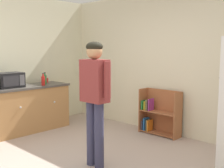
{
  "coord_description": "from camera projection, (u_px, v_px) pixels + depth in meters",
  "views": [
    {
      "loc": [
        2.87,
        -2.35,
        1.64
      ],
      "look_at": [
        -0.04,
        0.7,
        1.11
      ],
      "focal_mm": 46.09,
      "sensor_mm": 36.0,
      "label": 1
    }
  ],
  "objects": [
    {
      "name": "back_wall",
      "position": [
        174.0,
        63.0,
        5.36
      ],
      "size": [
        5.2,
        0.06,
        2.7
      ],
      "primitive_type": "cube",
      "color": "beige",
      "rests_on": "ground"
    },
    {
      "name": "left_side_wall",
      "position": [
        27.0,
        62.0,
        6.07
      ],
      "size": [
        0.06,
        2.99,
        2.7
      ],
      "primitive_type": "cube",
      "color": "beige",
      "rests_on": "ground"
    },
    {
      "name": "kitchen_counter",
      "position": [
        12.0,
        111.0,
        5.46
      ],
      "size": [
        0.65,
        2.27,
        0.9
      ],
      "color": "#AF7A48",
      "rests_on": "ground"
    },
    {
      "name": "bookshelf",
      "position": [
        159.0,
        115.0,
        5.49
      ],
      "size": [
        0.8,
        0.28,
        0.85
      ],
      "color": "#A05E39",
      "rests_on": "ground"
    },
    {
      "name": "standing_person",
      "position": [
        95.0,
        92.0,
        3.89
      ],
      "size": [
        0.57,
        0.23,
        1.72
      ],
      "color": "#353653",
      "rests_on": "ground"
    },
    {
      "name": "microwave",
      "position": [
        9.0,
        80.0,
        5.37
      ],
      "size": [
        0.37,
        0.48,
        0.28
      ],
      "color": "black",
      "rests_on": "kitchen_counter"
    },
    {
      "name": "green_glass_bottle",
      "position": [
        45.0,
        80.0,
        5.84
      ],
      "size": [
        0.07,
        0.07,
        0.25
      ],
      "color": "#33753D",
      "rests_on": "kitchen_counter"
    },
    {
      "name": "ketchup_bottle",
      "position": [
        43.0,
        80.0,
        5.67
      ],
      "size": [
        0.07,
        0.07,
        0.25
      ],
      "color": "red",
      "rests_on": "kitchen_counter"
    },
    {
      "name": "red_cup",
      "position": [
        46.0,
        80.0,
        6.18
      ],
      "size": [
        0.08,
        0.08,
        0.09
      ],
      "primitive_type": "cylinder",
      "color": "red",
      "rests_on": "kitchen_counter"
    }
  ]
}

